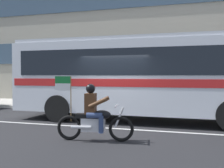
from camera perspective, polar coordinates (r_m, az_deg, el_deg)
ground_plane at (r=10.30m, az=0.34°, el=-8.29°), size 60.00×60.00×0.00m
sidewalk_curb at (r=15.18m, az=6.08°, el=-4.73°), size 28.00×3.80×0.15m
lane_center_stripe at (r=9.74m, az=-0.72°, el=-8.86°), size 26.60×0.14×0.01m
office_building_facade at (r=17.57m, az=7.65°, el=11.23°), size 28.00×0.89×9.35m
transit_bus at (r=11.05m, az=7.36°, el=2.20°), size 10.61×2.66×3.22m
motorcycle_with_rider at (r=7.84m, az=-3.64°, el=-6.56°), size 2.17×0.74×1.78m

